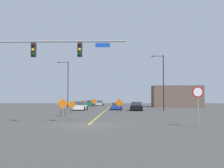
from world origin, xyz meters
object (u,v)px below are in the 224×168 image
object	(u,v)px
street_lamp_mid_left	(67,83)
car_black_far	(136,106)
construction_sign_median_far	(94,102)
car_blue_distant	(117,106)
construction_sign_left_lane	(119,104)
traffic_signal_assembly	(33,58)
construction_sign_right_lane	(72,105)
construction_sign_right_shoulder	(83,102)
car_green_passing	(90,103)
car_white_near	(80,106)
construction_sign_median_near	(63,105)
car_silver_approaching	(100,103)
street_lamp_near_right	(163,80)
stop_sign	(198,99)

from	to	relation	value
street_lamp_mid_left	car_black_far	size ratio (longest dim) A/B	2.36
construction_sign_median_far	car_blue_distant	bearing A→B (deg)	-55.44
street_lamp_mid_left	construction_sign_left_lane	world-z (taller)	street_lamp_mid_left
traffic_signal_assembly	construction_sign_right_lane	bearing A→B (deg)	88.55
street_lamp_mid_left	construction_sign_right_shoulder	xyz separation A→B (m)	(2.66, 4.23, -3.95)
car_green_passing	street_lamp_mid_left	bearing A→B (deg)	-98.03
construction_sign_median_far	car_white_near	bearing A→B (deg)	-100.08
construction_sign_median_near	car_silver_approaching	size ratio (longest dim) A/B	0.46
street_lamp_near_right	construction_sign_median_far	bearing A→B (deg)	139.63
street_lamp_near_right	car_black_far	distance (m)	6.01
traffic_signal_assembly	construction_sign_median_near	bearing A→B (deg)	88.07
construction_sign_left_lane	construction_sign_right_shoulder	size ratio (longest dim) A/B	1.10
traffic_signal_assembly	car_blue_distant	world-z (taller)	traffic_signal_assembly
construction_sign_right_lane	car_green_passing	xyz separation A→B (m)	(-1.54, 36.59, -0.40)
car_green_passing	car_black_far	world-z (taller)	car_green_passing
street_lamp_near_right	car_white_near	world-z (taller)	street_lamp_near_right
traffic_signal_assembly	construction_sign_right_shoulder	distance (m)	38.43
construction_sign_right_lane	street_lamp_mid_left	bearing A→B (deg)	102.57
car_green_passing	car_black_far	distance (m)	29.47
traffic_signal_assembly	car_black_far	world-z (taller)	traffic_signal_assembly
traffic_signal_assembly	construction_sign_median_far	world-z (taller)	traffic_signal_assembly
stop_sign	car_white_near	distance (m)	30.29
street_lamp_near_right	street_lamp_mid_left	size ratio (longest dim) A/B	0.97
car_black_far	construction_sign_right_lane	bearing A→B (deg)	-134.52
street_lamp_near_right	construction_sign_median_near	world-z (taller)	street_lamp_near_right
car_black_far	construction_sign_left_lane	bearing A→B (deg)	-114.34
car_green_passing	construction_sign_median_near	bearing A→B (deg)	-88.00
construction_sign_left_lane	car_green_passing	bearing A→B (deg)	102.76
construction_sign_right_lane	construction_sign_median_far	size ratio (longest dim) A/B	0.86
street_lamp_near_right	car_white_near	distance (m)	14.26
car_white_near	car_blue_distant	size ratio (longest dim) A/B	0.97
construction_sign_left_lane	car_green_passing	distance (m)	34.55
street_lamp_mid_left	car_silver_approaching	bearing A→B (deg)	78.87
stop_sign	car_green_passing	world-z (taller)	stop_sign
traffic_signal_assembly	car_black_far	xyz separation A→B (m)	(9.25, 24.59, -4.36)
car_blue_distant	car_white_near	bearing A→B (deg)	-162.50
construction_sign_right_shoulder	car_black_far	world-z (taller)	construction_sign_right_shoulder
construction_sign_right_lane	car_silver_approaching	world-z (taller)	construction_sign_right_lane
street_lamp_mid_left	construction_sign_median_near	distance (m)	24.76
car_black_far	construction_sign_right_shoulder	bearing A→B (deg)	127.09
construction_sign_right_lane	car_green_passing	distance (m)	36.62
construction_sign_median_near	car_green_passing	world-z (taller)	construction_sign_median_near
street_lamp_mid_left	construction_sign_median_near	xyz separation A→B (m)	(4.04, -24.13, -3.79)
traffic_signal_assembly	construction_sign_median_far	xyz separation A→B (m)	(1.51, 34.74, -3.76)
construction_sign_right_lane	traffic_signal_assembly	bearing A→B (deg)	-91.45
car_white_near	car_silver_approaching	size ratio (longest dim) A/B	0.99
construction_sign_right_lane	construction_sign_median_far	xyz separation A→B (m)	(1.11, 19.16, 0.20)
construction_sign_left_lane	car_blue_distant	size ratio (longest dim) A/B	0.44
car_white_near	car_silver_approaching	bearing A→B (deg)	88.18
car_black_far	car_silver_approaching	bearing A→B (deg)	103.89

